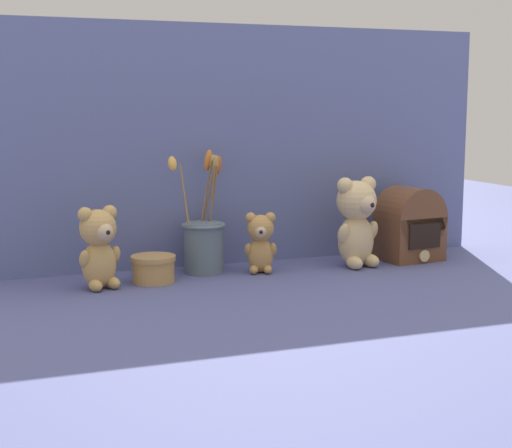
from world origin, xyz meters
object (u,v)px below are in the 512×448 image
flower_vase (204,241)px  vintage_radio (410,226)px  teddy_bear_large (357,220)px  teddy_bear_small (261,241)px  teddy_bear_medium (99,246)px  decorative_tin_tall (153,269)px

flower_vase → vintage_radio: size_ratio=1.55×
teddy_bear_large → teddy_bear_small: (-0.27, 0.02, -0.04)m
teddy_bear_medium → decorative_tin_tall: (0.13, 0.02, -0.07)m
teddy_bear_large → teddy_bear_medium: bearing=-178.8°
teddy_bear_large → vintage_radio: size_ratio=1.18×
teddy_bear_small → vintage_radio: size_ratio=0.77×
teddy_bear_medium → flower_vase: size_ratio=0.62×
teddy_bear_large → vintage_radio: 0.19m
teddy_bear_small → teddy_bear_medium: bearing=-175.7°
teddy_bear_small → teddy_bear_large: bearing=-3.7°
teddy_bear_large → teddy_bear_medium: teddy_bear_large is taller
teddy_bear_medium → flower_vase: bearing=16.7°
teddy_bear_large → flower_vase: 0.41m
teddy_bear_medium → vintage_radio: bearing=3.0°
flower_vase → decorative_tin_tall: bearing=-157.1°
teddy_bear_large → decorative_tin_tall: teddy_bear_large is taller
teddy_bear_medium → teddy_bear_small: 0.42m
teddy_bear_medium → flower_vase: (0.28, 0.08, -0.02)m
teddy_bear_small → vintage_radio: 0.45m
flower_vase → vintage_radio: flower_vase is taller
teddy_bear_small → flower_vase: (-0.14, 0.05, 0.00)m
teddy_bear_small → flower_vase: flower_vase is taller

